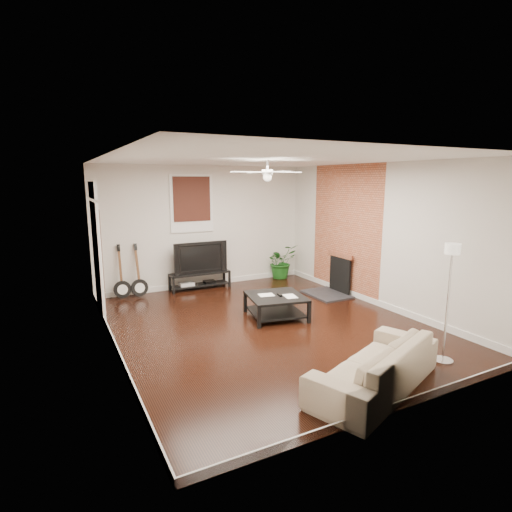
% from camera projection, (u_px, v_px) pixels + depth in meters
% --- Properties ---
extents(room, '(5.01, 6.01, 2.81)m').
position_uv_depth(room, '(267.00, 245.00, 6.73)').
color(room, black).
rests_on(room, ground).
extents(brick_accent, '(0.02, 2.20, 2.80)m').
position_uv_depth(brick_accent, '(345.00, 230.00, 8.73)').
color(brick_accent, '#B25A39').
rests_on(brick_accent, floor).
extents(fireplace, '(0.80, 1.10, 0.92)m').
position_uv_depth(fireplace, '(333.00, 274.00, 8.77)').
color(fireplace, black).
rests_on(fireplace, floor).
extents(window_back, '(1.00, 0.06, 1.30)m').
position_uv_depth(window_back, '(192.00, 204.00, 9.08)').
color(window_back, '#3B1810').
rests_on(window_back, wall_back).
extents(door_left, '(0.08, 1.00, 2.50)m').
position_uv_depth(door_left, '(98.00, 249.00, 7.30)').
color(door_left, white).
rests_on(door_left, wall_left).
extents(tv_stand, '(1.39, 0.37, 0.39)m').
position_uv_depth(tv_stand, '(200.00, 280.00, 9.28)').
color(tv_stand, black).
rests_on(tv_stand, floor).
extents(tv, '(1.24, 0.16, 0.72)m').
position_uv_depth(tv, '(199.00, 257.00, 9.20)').
color(tv, black).
rests_on(tv, tv_stand).
extents(coffee_table, '(1.14, 1.14, 0.41)m').
position_uv_depth(coffee_table, '(276.00, 306.00, 7.36)').
color(coffee_table, black).
rests_on(coffee_table, floor).
extents(sofa, '(2.19, 1.48, 0.59)m').
position_uv_depth(sofa, '(375.00, 364.00, 4.83)').
color(sofa, tan).
rests_on(sofa, floor).
extents(floor_lamp, '(0.35, 0.35, 1.66)m').
position_uv_depth(floor_lamp, '(448.00, 304.00, 5.43)').
color(floor_lamp, silver).
rests_on(floor_lamp, floor).
extents(potted_plant, '(0.84, 0.75, 0.86)m').
position_uv_depth(potted_plant, '(281.00, 261.00, 10.26)').
color(potted_plant, '#195518').
rests_on(potted_plant, floor).
extents(guitar_left, '(0.37, 0.27, 1.16)m').
position_uv_depth(guitar_left, '(121.00, 272.00, 8.40)').
color(guitar_left, black).
rests_on(guitar_left, floor).
extents(guitar_right, '(0.38, 0.28, 1.16)m').
position_uv_depth(guitar_right, '(139.00, 271.00, 8.53)').
color(guitar_right, black).
rests_on(guitar_right, floor).
extents(ceiling_fan, '(1.24, 1.24, 0.32)m').
position_uv_depth(ceiling_fan, '(267.00, 172.00, 6.51)').
color(ceiling_fan, white).
rests_on(ceiling_fan, ceiling).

